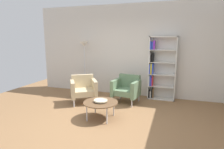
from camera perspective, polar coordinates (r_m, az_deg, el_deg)
The scene contains 8 objects.
ground_plane at distance 4.25m, azimuth -2.80°, elevation -14.79°, with size 8.32×8.32×0.00m, color olive.
plaster_back_panel at distance 6.21m, azimuth 5.32°, elevation 7.17°, with size 6.40×0.12×2.90m, color silver.
bookshelf_tall at distance 5.91m, azimuth 14.08°, elevation 1.72°, with size 0.80×0.30×1.90m.
coffee_table_low at distance 4.43m, azimuth -3.45°, elevation -8.56°, with size 0.80×0.80×0.40m.
decorative_bowl at distance 4.41m, azimuth -3.46°, elevation -7.77°, with size 0.32×0.32×0.05m.
armchair_corner_red at distance 5.54m, azimuth 4.43°, elevation -4.11°, with size 0.80×0.75×0.78m.
armchair_by_bookshelf at distance 5.56m, azimuth -8.56°, elevation -4.14°, with size 0.94×0.92×0.78m.
floor_lamp_torchiere at distance 6.33m, azimuth -8.30°, elevation 7.15°, with size 0.32×0.32×1.74m.
Camera 1 is at (1.39, -3.58, 1.83)m, focal length 30.49 mm.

